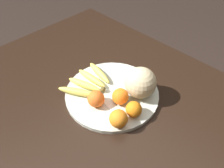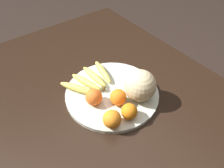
{
  "view_description": "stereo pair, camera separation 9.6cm",
  "coord_description": "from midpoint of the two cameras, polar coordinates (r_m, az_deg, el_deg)",
  "views": [
    {
      "loc": [
        0.52,
        -0.45,
        1.46
      ],
      "look_at": [
        0.04,
        0.04,
        0.79
      ],
      "focal_mm": 35.0,
      "sensor_mm": 36.0,
      "label": 1
    },
    {
      "loc": [
        0.59,
        -0.37,
        1.46
      ],
      "look_at": [
        0.04,
        0.04,
        0.79
      ],
      "focal_mm": 35.0,
      "sensor_mm": 36.0,
      "label": 2
    }
  ],
  "objects": [
    {
      "name": "kitchen_table",
      "position": [
        1.08,
        -0.42,
        -5.67
      ],
      "size": [
        1.41,
        1.11,
        0.72
      ],
      "color": "black",
      "rests_on": "ground_plane"
    },
    {
      "name": "orange_front_left",
      "position": [
        0.93,
        4.62,
        -3.61
      ],
      "size": [
        0.07,
        0.07,
        0.07
      ],
      "color": "orange",
      "rests_on": "fruit_bowl"
    },
    {
      "name": "fruit_bowl",
      "position": [
        1.0,
        2.74,
        -2.51
      ],
      "size": [
        0.43,
        0.43,
        0.02
      ],
      "color": "beige",
      "rests_on": "kitchen_table"
    },
    {
      "name": "melon",
      "position": [
        0.94,
        10.28,
        -0.53
      ],
      "size": [
        0.14,
        0.14,
        0.14
      ],
      "color": "beige",
      "rests_on": "fruit_bowl"
    },
    {
      "name": "banana_bunch",
      "position": [
        1.03,
        -3.1,
        0.95
      ],
      "size": [
        0.2,
        0.25,
        0.03
      ],
      "rotation": [
        0.0,
        0.0,
        3.31
      ],
      "color": "brown",
      "rests_on": "fruit_bowl"
    },
    {
      "name": "produce_tag",
      "position": [
        0.94,
        1.84,
        -5.59
      ],
      "size": [
        0.1,
        0.04,
        0.0
      ],
      "rotation": [
        0.0,
        0.0,
        -0.14
      ],
      "color": "white",
      "rests_on": "fruit_bowl"
    },
    {
      "name": "orange_mid_center",
      "position": [
        0.85,
        3.26,
        -9.3
      ],
      "size": [
        0.07,
        0.07,
        0.07
      ],
      "color": "orange",
      "rests_on": "fruit_bowl"
    },
    {
      "name": "orange_back_left",
      "position": [
        0.89,
        7.65,
        -7.27
      ],
      "size": [
        0.07,
        0.07,
        0.07
      ],
      "color": "orange",
      "rests_on": "fruit_bowl"
    },
    {
      "name": "orange_front_right",
      "position": [
        0.93,
        -1.8,
        -3.57
      ],
      "size": [
        0.07,
        0.07,
        0.07
      ],
      "color": "orange",
      "rests_on": "fruit_bowl"
    },
    {
      "name": "ground_plane",
      "position": [
        1.62,
        -0.29,
        -20.31
      ],
      "size": [
        12.0,
        12.0,
        0.0
      ],
      "primitive_type": "plane",
      "color": "black"
    }
  ]
}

